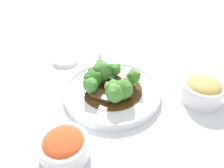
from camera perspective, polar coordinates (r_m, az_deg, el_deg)
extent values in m
plane|color=silver|center=(0.59, 0.00, -2.61)|extent=(4.00, 4.00, 0.00)
cylinder|color=white|center=(0.58, 0.00, -2.08)|extent=(0.26, 0.26, 0.01)
torus|color=white|center=(0.58, 0.00, -1.56)|extent=(0.26, 0.26, 0.01)
cylinder|color=#4C2D14|center=(0.58, 0.00, -1.50)|extent=(0.16, 0.16, 0.00)
cube|color=brown|center=(0.55, -2.64, -2.92)|extent=(0.06, 0.06, 0.01)
cube|color=brown|center=(0.56, 4.09, -1.22)|extent=(0.04, 0.06, 0.02)
cube|color=brown|center=(0.58, 0.99, -0.22)|extent=(0.06, 0.06, 0.01)
cube|color=#56331E|center=(0.60, 2.68, 1.27)|extent=(0.04, 0.05, 0.01)
cylinder|color=#8EB756|center=(0.56, -5.50, -1.96)|extent=(0.01, 0.01, 0.01)
sphere|color=#4C8E38|center=(0.54, -5.63, -0.32)|extent=(0.04, 0.04, 0.04)
sphere|color=#4C8E38|center=(0.54, -6.97, 0.46)|extent=(0.01, 0.01, 0.01)
sphere|color=#4C8E38|center=(0.53, -4.98, -0.06)|extent=(0.01, 0.01, 0.01)
sphere|color=#4C8E38|center=(0.55, -5.14, 1.28)|extent=(0.01, 0.01, 0.01)
cylinder|color=#7FA84C|center=(0.58, -5.02, -0.43)|extent=(0.02, 0.02, 0.01)
sphere|color=#387028|center=(0.56, -5.14, 1.29)|extent=(0.05, 0.05, 0.05)
sphere|color=#387028|center=(0.55, -6.34, 1.69)|extent=(0.02, 0.02, 0.02)
sphere|color=#387028|center=(0.55, -3.73, 2.20)|extent=(0.02, 0.02, 0.02)
sphere|color=#387028|center=(0.57, -5.59, 3.22)|extent=(0.02, 0.02, 0.02)
cylinder|color=#7FA84C|center=(0.53, 0.29, -4.14)|extent=(0.02, 0.02, 0.01)
sphere|color=#4C8E38|center=(0.52, 0.30, -2.33)|extent=(0.05, 0.05, 0.05)
sphere|color=#4C8E38|center=(0.50, 0.26, -2.29)|extent=(0.02, 0.02, 0.02)
sphere|color=#4C8E38|center=(0.52, 1.73, -0.73)|extent=(0.02, 0.02, 0.02)
sphere|color=#4C8E38|center=(0.52, -1.08, -0.68)|extent=(0.02, 0.02, 0.02)
cylinder|color=#8EB756|center=(0.54, 2.92, -3.18)|extent=(0.02, 0.02, 0.01)
sphere|color=#427F2D|center=(0.53, 3.00, -1.30)|extent=(0.05, 0.05, 0.05)
sphere|color=#427F2D|center=(0.51, 4.13, -1.00)|extent=(0.02, 0.02, 0.02)
sphere|color=#427F2D|center=(0.53, 3.57, 0.75)|extent=(0.02, 0.02, 0.02)
sphere|color=#427F2D|center=(0.52, 1.43, -0.33)|extent=(0.02, 0.02, 0.02)
cylinder|color=#8EB756|center=(0.60, -2.60, 1.32)|extent=(0.02, 0.02, 0.01)
sphere|color=#427F2D|center=(0.58, -2.67, 3.31)|extent=(0.05, 0.05, 0.05)
sphere|color=#427F2D|center=(0.57, -1.09, 4.33)|extent=(0.02, 0.02, 0.02)
sphere|color=#427F2D|center=(0.59, -3.17, 5.37)|extent=(0.02, 0.02, 0.02)
sphere|color=#427F2D|center=(0.56, -3.87, 3.80)|extent=(0.02, 0.02, 0.02)
cylinder|color=#7FA84C|center=(0.61, 0.84, 2.31)|extent=(0.01, 0.01, 0.02)
sphere|color=#4C8E38|center=(0.59, 0.86, 3.87)|extent=(0.03, 0.03, 0.03)
sphere|color=#4C8E38|center=(0.59, 1.71, 4.84)|extent=(0.01, 0.01, 0.01)
sphere|color=#4C8E38|center=(0.59, 0.03, 4.86)|extent=(0.01, 0.01, 0.01)
sphere|color=#4C8E38|center=(0.58, 0.85, 4.04)|extent=(0.01, 0.01, 0.01)
cylinder|color=#7FA84C|center=(0.55, -0.08, -2.29)|extent=(0.01, 0.01, 0.02)
sphere|color=#4C8E38|center=(0.53, -0.09, -0.64)|extent=(0.03, 0.03, 0.03)
sphere|color=#4C8E38|center=(0.54, 0.31, 0.76)|extent=(0.01, 0.01, 0.01)
sphere|color=#4C8E38|center=(0.53, -1.19, 0.02)|extent=(0.01, 0.01, 0.01)
sphere|color=#4C8E38|center=(0.52, 0.61, -0.42)|extent=(0.01, 0.01, 0.01)
cylinder|color=#8EB756|center=(0.58, 5.54, 0.32)|extent=(0.01, 0.01, 0.02)
sphere|color=#427F2D|center=(0.57, 5.66, 1.94)|extent=(0.04, 0.04, 0.04)
sphere|color=#427F2D|center=(0.57, 5.29, 3.33)|extent=(0.01, 0.01, 0.01)
sphere|color=#427F2D|center=(0.56, 5.05, 2.24)|extent=(0.01, 0.01, 0.01)
sphere|color=#427F2D|center=(0.56, 6.82, 2.60)|extent=(0.01, 0.01, 0.01)
ellipsoid|color=#B7B7BC|center=(0.62, -1.17, 3.05)|extent=(0.05, 0.07, 0.01)
cylinder|color=#B7B7BC|center=(0.71, -2.67, 7.49)|extent=(0.01, 0.14, 0.01)
cylinder|color=white|center=(0.47, -12.04, -17.14)|extent=(0.06, 0.06, 0.01)
cylinder|color=white|center=(0.46, -12.29, -16.08)|extent=(0.10, 0.10, 0.04)
torus|color=white|center=(0.44, -12.61, -14.73)|extent=(0.10, 0.10, 0.01)
ellipsoid|color=#D14C23|center=(0.44, -12.65, -14.53)|extent=(0.08, 0.08, 0.03)
cylinder|color=white|center=(0.62, 22.04, -3.27)|extent=(0.06, 0.06, 0.01)
cylinder|color=white|center=(0.60, 22.45, -1.98)|extent=(0.11, 0.11, 0.04)
torus|color=white|center=(0.59, 22.93, -0.41)|extent=(0.11, 0.11, 0.01)
ellipsoid|color=tan|center=(0.59, 23.00, -0.18)|extent=(0.08, 0.08, 0.03)
cylinder|color=white|center=(0.73, -12.08, 6.17)|extent=(0.08, 0.08, 0.01)
torus|color=white|center=(0.73, -12.13, 6.50)|extent=(0.08, 0.08, 0.01)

